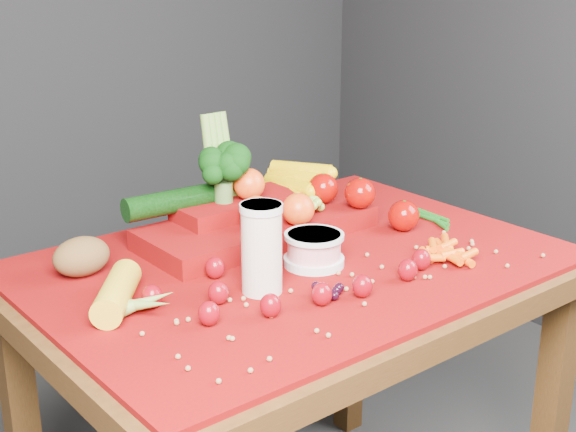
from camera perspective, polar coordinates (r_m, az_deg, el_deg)
table at (r=1.68m, az=0.43°, el=-6.47°), size 1.10×0.80×0.75m
red_cloth at (r=1.64m, az=0.44°, el=-3.29°), size 1.05×0.75×0.01m
milk_glass at (r=1.46m, az=-1.89°, el=-2.10°), size 0.08×0.08×0.17m
yogurt_bowl at (r=1.60m, az=1.86°, el=-2.31°), size 0.12×0.12×0.07m
strawberry_scatter at (r=1.46m, az=0.08°, el=-4.93°), size 0.54×0.28×0.05m
dark_grape_cluster at (r=1.47m, az=3.04°, el=-5.24°), size 0.06×0.05×0.03m
soybean_scatter at (r=1.50m, az=5.31°, el=-5.15°), size 0.84×0.24×0.01m
corn_ear at (r=1.42m, az=-11.23°, el=-5.98°), size 0.25×0.26×0.06m
potato at (r=1.60m, az=-14.48°, el=-2.81°), size 0.11×0.08×0.08m
baby_carrot_pile at (r=1.66m, az=11.44°, el=-2.64°), size 0.17×0.18×0.03m
green_bean_pile at (r=1.90m, az=10.19°, el=-0.10°), size 0.14×0.12×0.01m
produce_mound at (r=1.76m, az=-1.82°, el=0.45°), size 0.58×0.35×0.27m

